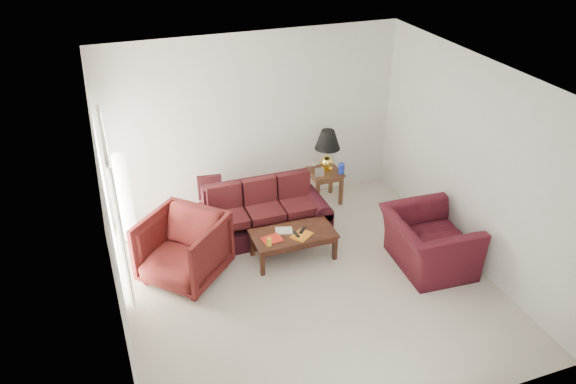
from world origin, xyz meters
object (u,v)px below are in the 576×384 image
at_px(sofa, 263,212).
at_px(armchair_right, 429,242).
at_px(end_table, 324,186).
at_px(floor_lamp, 125,199).
at_px(coffee_table, 293,245).
at_px(armchair_left, 183,249).

bearing_deg(sofa, armchair_right, -43.32).
relative_size(end_table, armchair_right, 0.46).
distance_m(floor_lamp, armchair_right, 4.61).
relative_size(floor_lamp, armchair_right, 1.20).
bearing_deg(coffee_table, sofa, 94.92).
relative_size(floor_lamp, armchair_left, 1.42).
height_order(armchair_left, coffee_table, armchair_left).
xyz_separation_m(armchair_left, coffee_table, (1.63, -0.08, -0.27)).
xyz_separation_m(floor_lamp, coffee_table, (2.27, -1.30, -0.54)).
bearing_deg(sofa, floor_lamp, 159.04).
bearing_deg(armchair_right, sofa, 55.34).
distance_m(armchair_left, coffee_table, 1.65).
bearing_deg(floor_lamp, end_table, 1.84).
relative_size(end_table, floor_lamp, 0.39).
distance_m(end_table, coffee_table, 1.80).
distance_m(sofa, floor_lamp, 2.14).
bearing_deg(armchair_left, end_table, 70.89).
distance_m(sofa, coffee_table, 0.80).
height_order(sofa, end_table, sofa).
relative_size(end_table, armchair_left, 0.55).
bearing_deg(armchair_left, floor_lamp, 162.49).
height_order(sofa, floor_lamp, floor_lamp).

